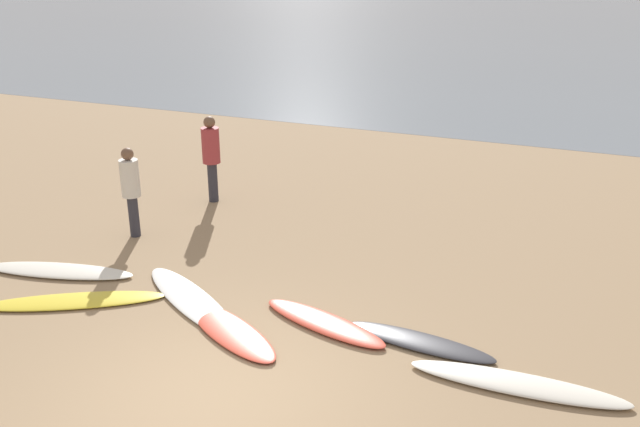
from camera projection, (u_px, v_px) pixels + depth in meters
name	position (u px, v px, depth m)	size (l,w,h in m)	color
ground_plane	(424.00, 167.00, 16.77)	(120.00, 120.00, 0.20)	#997C5B
ocean_water	(565.00, 3.00, 62.06)	(140.00, 100.00, 0.01)	slate
surfboard_0	(59.00, 271.00, 11.13)	(2.50, 0.55, 0.08)	silver
surfboard_1	(74.00, 301.00, 10.21)	(2.67, 0.53, 0.06)	yellow
surfboard_2	(191.00, 299.00, 10.24)	(2.59, 0.57, 0.07)	white
surfboard_3	(232.00, 332.00, 9.39)	(1.93, 0.59, 0.08)	#D84C38
surfboard_4	(324.00, 323.00, 9.60)	(2.05, 0.52, 0.09)	#D84C38
surfboard_5	(420.00, 342.00, 9.15)	(2.06, 0.47, 0.08)	#333338
surfboard_6	(517.00, 384.00, 8.27)	(2.60, 0.49, 0.09)	silver
person_0	(211.00, 152.00, 13.89)	(0.36, 0.36, 1.79)	#2D2D38
person_1	(131.00, 185.00, 12.21)	(0.34, 0.34, 1.66)	#2D2D38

